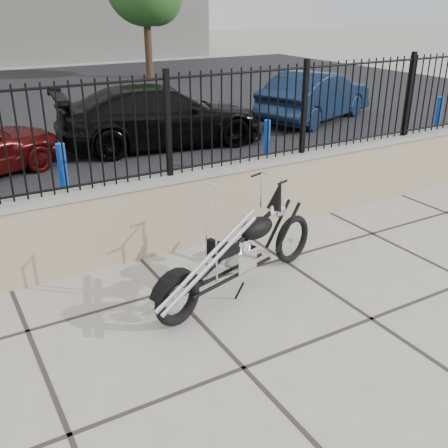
% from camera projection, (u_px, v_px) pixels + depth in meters
% --- Properties ---
extents(ground_plane, '(90.00, 90.00, 0.00)m').
position_uv_depth(ground_plane, '(371.00, 319.00, 5.20)').
color(ground_plane, '#99968E').
rests_on(ground_plane, ground).
extents(parking_lot, '(30.00, 30.00, 0.00)m').
position_uv_depth(parking_lot, '(58.00, 108.00, 15.12)').
color(parking_lot, black).
rests_on(parking_lot, ground).
extents(retaining_wall, '(14.00, 0.36, 0.96)m').
position_uv_depth(retaining_wall, '(240.00, 198.00, 6.99)').
color(retaining_wall, gray).
rests_on(retaining_wall, ground_plane).
extents(iron_fence, '(14.00, 0.08, 1.20)m').
position_uv_depth(iron_fence, '(241.00, 117.00, 6.57)').
color(iron_fence, black).
rests_on(iron_fence, retaining_wall).
extents(chopper_motorcycle, '(2.29, 1.01, 1.36)m').
position_uv_depth(chopper_motorcycle, '(238.00, 234.00, 5.43)').
color(chopper_motorcycle, black).
rests_on(chopper_motorcycle, ground_plane).
extents(car_black, '(4.60, 2.34, 1.28)m').
position_uv_depth(car_black, '(161.00, 116.00, 11.09)').
color(car_black, black).
rests_on(car_black, parking_lot).
extents(car_blue, '(3.99, 2.60, 1.24)m').
position_uv_depth(car_blue, '(316.00, 96.00, 13.43)').
color(car_blue, '#11213E').
rests_on(car_blue, parking_lot).
extents(bollard_a, '(0.15, 0.15, 1.08)m').
position_uv_depth(bollard_a, '(64.00, 180.00, 7.47)').
color(bollard_a, '#0C3FBE').
rests_on(bollard_a, ground_plane).
extents(bollard_b, '(0.12, 0.12, 0.94)m').
position_uv_depth(bollard_b, '(267.00, 146.00, 9.48)').
color(bollard_b, '#0B28A6').
rests_on(bollard_b, ground_plane).
extents(bollard_c, '(0.16, 0.16, 1.02)m').
position_uv_depth(bollard_c, '(437.00, 121.00, 11.19)').
color(bollard_c, '#0B59A8').
rests_on(bollard_c, ground_plane).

